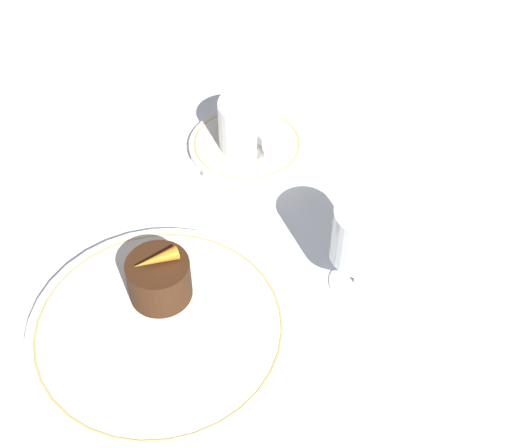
{
  "coord_description": "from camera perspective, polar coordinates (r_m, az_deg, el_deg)",
  "views": [
    {
      "loc": [
        0.43,
        -0.06,
        0.63
      ],
      "look_at": [
        -0.09,
        0.12,
        0.04
      ],
      "focal_mm": 50.0,
      "sensor_mm": 36.0,
      "label": 1
    }
  ],
  "objects": [
    {
      "name": "spoon",
      "position": [
        0.93,
        -0.08,
        4.92
      ],
      "size": [
        0.02,
        0.11,
        0.0
      ],
      "color": "silver",
      "rests_on": "saucer"
    },
    {
      "name": "ground_plane",
      "position": [
        0.77,
        -6.52,
        -8.92
      ],
      "size": [
        3.0,
        3.0,
        0.0
      ],
      "primitive_type": "plane",
      "color": "white"
    },
    {
      "name": "saucer",
      "position": [
        0.96,
        -0.73,
        6.35
      ],
      "size": [
        0.16,
        0.16,
        0.01
      ],
      "color": "white",
      "rests_on": "ground_plane"
    },
    {
      "name": "coffee_cup",
      "position": [
        0.93,
        -0.52,
        8.06
      ],
      "size": [
        0.11,
        0.08,
        0.07
      ],
      "color": "white",
      "rests_on": "saucer"
    },
    {
      "name": "dinner_plate",
      "position": [
        0.77,
        -7.7,
        -8.33
      ],
      "size": [
        0.28,
        0.28,
        0.01
      ],
      "color": "white",
      "rests_on": "ground_plane"
    },
    {
      "name": "dessert_cake",
      "position": [
        0.77,
        -7.99,
        -4.45
      ],
      "size": [
        0.07,
        0.07,
        0.05
      ],
      "color": "#381E0F",
      "rests_on": "dinner_plate"
    },
    {
      "name": "wine_glass",
      "position": [
        0.76,
        8.65,
        -1.22
      ],
      "size": [
        0.07,
        0.07,
        0.12
      ],
      "color": "silver",
      "rests_on": "ground_plane"
    },
    {
      "name": "carrot_garnish",
      "position": [
        0.74,
        -8.24,
        -2.89
      ],
      "size": [
        0.02,
        0.05,
        0.01
      ],
      "color": "orange",
      "rests_on": "dessert_cake"
    }
  ]
}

